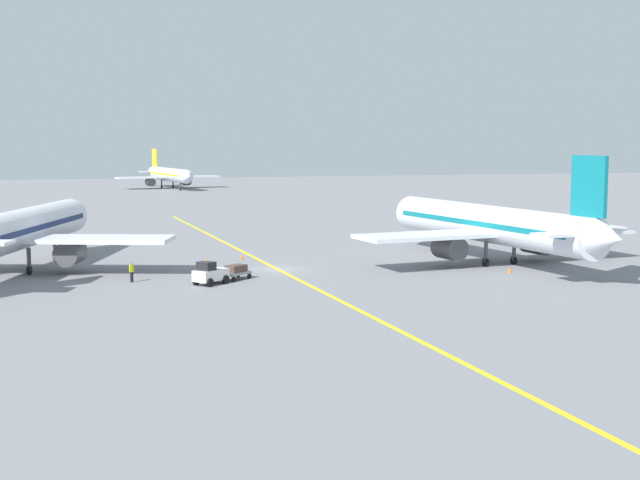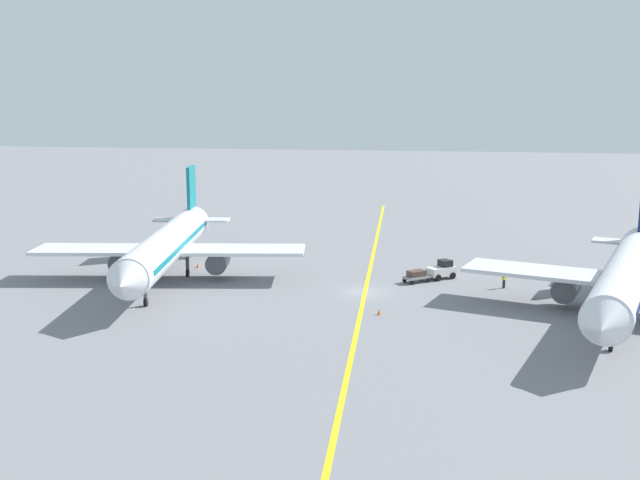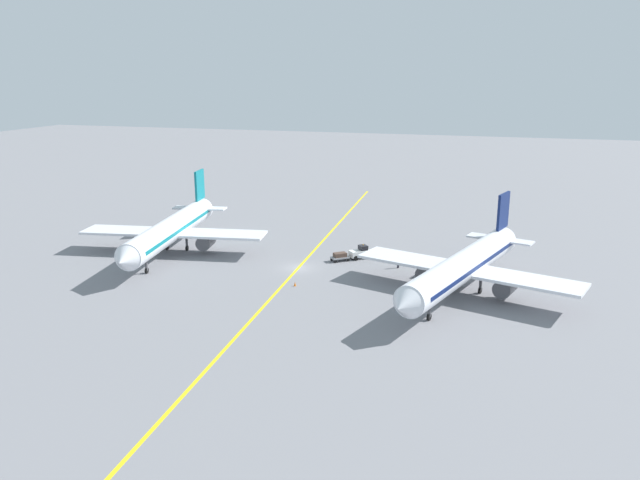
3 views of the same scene
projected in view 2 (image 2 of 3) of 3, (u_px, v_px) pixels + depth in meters
The scene contains 9 objects.
ground_plane at pixel (365, 292), 72.76m from camera, with size 400.00×400.00×0.00m, color slate.
apron_yellow_centreline at pixel (365, 292), 72.76m from camera, with size 0.40×120.00×0.01m, color yellow.
airplane_at_gate at pixel (627, 275), 63.92m from camera, with size 28.28×34.76×10.60m.
airplane_adjacent_stand at pixel (168, 245), 77.03m from camera, with size 28.47×35.48×10.60m.
baggage_tug_white at pixel (442, 270), 78.14m from camera, with size 3.26×3.08×2.11m.
baggage_cart_trailing at pixel (416, 275), 76.52m from camera, with size 2.89×2.75×1.24m.
ground_crew_worker at pixel (504, 279), 74.18m from camera, with size 0.41×0.47×1.68m.
traffic_cone_near_nose at pixel (379, 312), 65.13m from camera, with size 0.32×0.32×0.55m, color orange.
traffic_cone_mid_apron at pixel (198, 265), 83.26m from camera, with size 0.32×0.32×0.55m, color orange.
Camera 2 is at (-7.53, 70.27, 18.58)m, focal length 42.00 mm.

